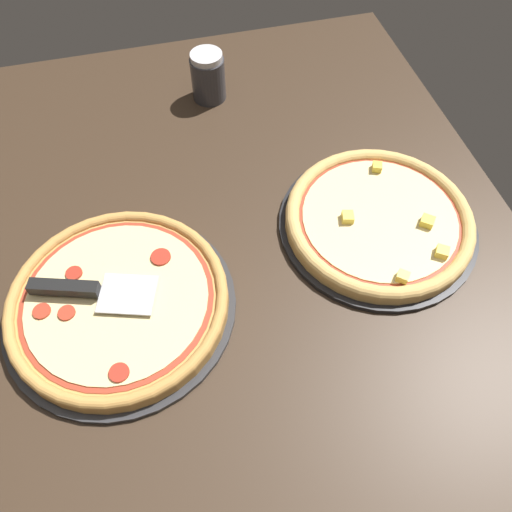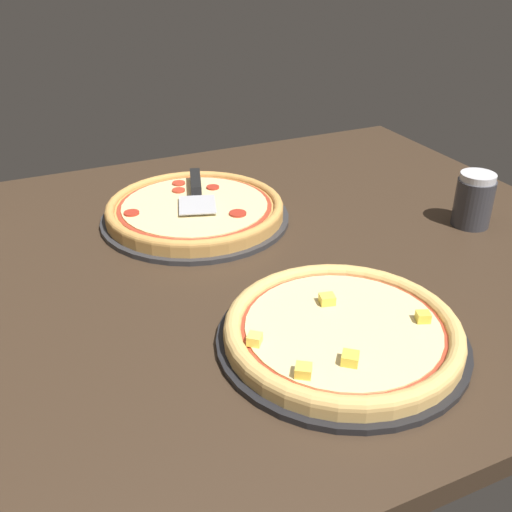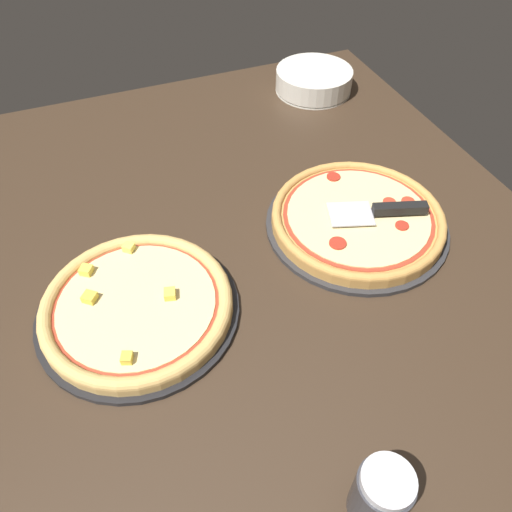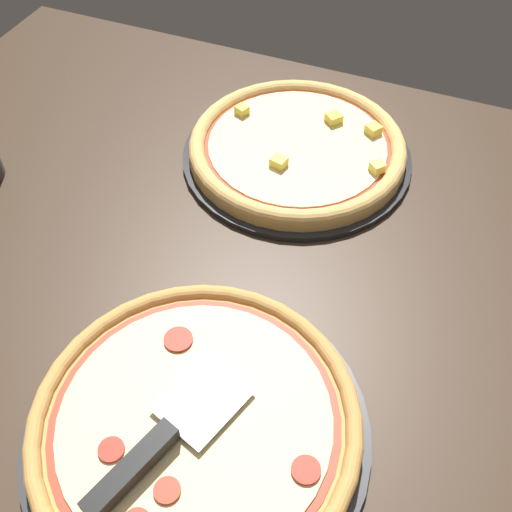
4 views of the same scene
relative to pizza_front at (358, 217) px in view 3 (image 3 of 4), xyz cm
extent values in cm
cube|color=#38281C|center=(0.84, 17.89, -4.47)|extent=(149.24, 114.45, 3.60)
cylinder|color=#2D2D30|center=(0.00, 0.01, -2.17)|extent=(38.79, 38.79, 1.00)
cylinder|color=#C68E47|center=(0.00, 0.01, -0.58)|extent=(36.46, 36.46, 2.17)
torus|color=#C68E47|center=(0.00, 0.01, 0.51)|extent=(36.46, 36.46, 1.96)
cylinder|color=#A33823|center=(0.00, 0.01, 0.58)|extent=(31.69, 31.69, 0.15)
cylinder|color=beige|center=(0.00, 0.01, 0.71)|extent=(29.90, 29.90, 0.40)
cylinder|color=#AD2D1E|center=(-6.48, -6.46, 1.11)|extent=(2.79, 2.79, 0.40)
cylinder|color=#B73823|center=(-0.46, -11.84, 1.11)|extent=(2.86, 2.86, 0.40)
cylinder|color=#AD2D1E|center=(-6.12, 8.16, 1.11)|extent=(3.46, 3.46, 0.40)
cylinder|color=#AD2D1E|center=(12.95, -0.86, 1.11)|extent=(3.08, 3.08, 0.40)
cylinder|color=#B73823|center=(0.52, -7.98, 1.11)|extent=(2.76, 2.76, 0.40)
cylinder|color=black|center=(-5.44, 48.41, -2.17)|extent=(36.95, 36.95, 1.00)
cylinder|color=#DBAD60|center=(-5.44, 48.41, -0.84)|extent=(34.73, 34.73, 1.64)
torus|color=#DBAD60|center=(-5.44, 48.41, -0.02)|extent=(34.73, 34.73, 2.57)
cylinder|color=#A33823|center=(-5.44, 48.41, 0.05)|extent=(30.19, 30.19, 0.15)
cylinder|color=beige|center=(-5.44, 48.41, 0.18)|extent=(28.48, 28.48, 0.40)
cube|color=#F4D64C|center=(4.98, 55.53, 1.10)|extent=(2.95, 2.95, 1.45)
cube|color=yellow|center=(-1.81, 55.95, 1.10)|extent=(3.17, 3.18, 1.45)
cube|color=#F4D64C|center=(-6.33, 42.36, 1.10)|extent=(2.68, 2.50, 1.45)
cube|color=yellow|center=(-16.66, 52.27, 1.10)|extent=(2.47, 2.36, 1.45)
cube|color=#F9E05B|center=(7.93, 46.87, 1.10)|extent=(2.71, 2.72, 1.45)
cube|color=#B7B7BC|center=(0.09, 1.91, 1.60)|extent=(9.81, 10.88, 0.24)
cube|color=black|center=(-3.06, -7.82, 2.48)|extent=(5.61, 11.53, 2.00)
cylinder|color=silver|center=(55.56, -16.80, -2.32)|extent=(21.93, 21.93, 0.70)
cylinder|color=silver|center=(55.56, -16.80, -1.62)|extent=(21.93, 21.93, 0.70)
cylinder|color=silver|center=(55.56, -16.80, -0.92)|extent=(21.93, 21.93, 0.70)
cylinder|color=silver|center=(55.56, -16.80, -0.22)|extent=(21.93, 21.93, 0.70)
cylinder|color=silver|center=(55.56, -16.80, 0.48)|extent=(21.93, 21.93, 0.70)
cylinder|color=silver|center=(55.56, -16.80, 1.18)|extent=(21.93, 21.93, 0.70)
cylinder|color=silver|center=(55.56, -16.80, 1.88)|extent=(21.93, 21.93, 0.70)
cylinder|color=silver|center=(55.56, -16.80, 2.58)|extent=(21.93, 21.93, 0.70)
cylinder|color=silver|center=(55.56, -16.80, 3.28)|extent=(21.93, 21.93, 0.70)
cylinder|color=#333338|center=(-50.31, 25.47, 2.17)|extent=(7.58, 7.58, 9.67)
cylinder|color=silver|center=(-50.31, 25.47, 7.70)|extent=(6.97, 6.97, 1.40)
camera|label=1|loc=(44.13, 12.16, 72.24)|focal=35.00mm
camera|label=2|loc=(35.55, 107.43, 51.24)|focal=42.00mm
camera|label=3|loc=(-64.23, 48.50, 71.61)|focal=35.00mm
camera|label=4|loc=(16.76, -23.72, 61.45)|focal=42.00mm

